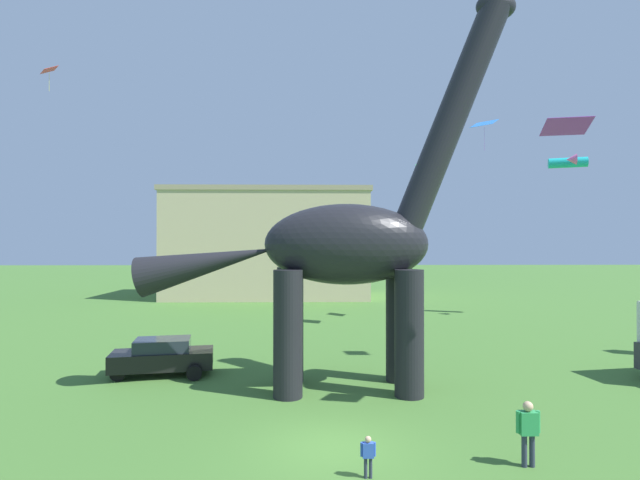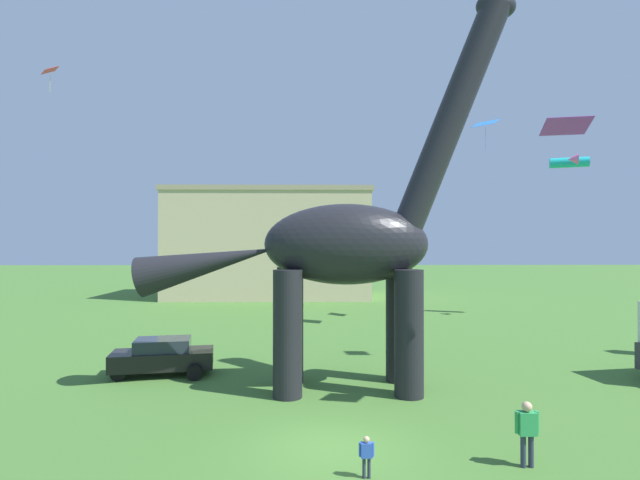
# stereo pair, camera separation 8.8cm
# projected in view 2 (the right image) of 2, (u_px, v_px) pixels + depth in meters

# --- Properties ---
(ground_plane) EXTENTS (240.00, 240.00, 0.00)m
(ground_plane) POSITION_uv_depth(u_px,v_px,m) (332.00, 447.00, 13.47)
(ground_plane) COLOR #42702D
(dinosaur_sculpture) EXTENTS (14.79, 3.13, 15.46)m
(dinosaur_sculpture) POSITION_uv_depth(u_px,v_px,m) (344.00, 244.00, 19.00)
(dinosaur_sculpture) COLOR black
(dinosaur_sculpture) RESTS_ON ground_plane
(parked_sedan_left) EXTENTS (4.45, 2.51, 1.55)m
(parked_sedan_left) POSITION_uv_depth(u_px,v_px,m) (163.00, 356.00, 20.95)
(parked_sedan_left) COLOR black
(parked_sedan_left) RESTS_ON ground_plane
(person_strolling_adult) EXTENTS (0.37, 0.16, 1.00)m
(person_strolling_adult) POSITION_uv_depth(u_px,v_px,m) (367.00, 453.00, 11.69)
(person_strolling_adult) COLOR #2D3347
(person_strolling_adult) RESTS_ON ground_plane
(person_photographer) EXTENTS (0.61, 0.27, 1.64)m
(person_photographer) POSITION_uv_depth(u_px,v_px,m) (527.00, 427.00, 12.27)
(person_photographer) COLOR #2D3347
(person_photographer) RESTS_ON ground_plane
(kite_far_left) EXTENTS (2.82, 2.70, 0.80)m
(kite_far_left) POSITION_uv_depth(u_px,v_px,m) (570.00, 162.00, 37.06)
(kite_far_left) COLOR #19B2B7
(kite_trailing) EXTENTS (1.03, 1.07, 1.18)m
(kite_trailing) POSITION_uv_depth(u_px,v_px,m) (50.00, 70.00, 23.08)
(kite_trailing) COLOR red
(kite_mid_right) EXTENTS (1.52, 1.23, 0.35)m
(kite_mid_right) POSITION_uv_depth(u_px,v_px,m) (566.00, 126.00, 15.14)
(kite_mid_right) COLOR purple
(kite_apex) EXTENTS (2.15, 1.91, 2.30)m
(kite_apex) POSITION_uv_depth(u_px,v_px,m) (431.00, 162.00, 32.35)
(kite_apex) COLOR green
(kite_near_low) EXTENTS (2.02, 2.01, 2.23)m
(kite_near_low) POSITION_uv_depth(u_px,v_px,m) (485.00, 123.00, 34.91)
(kite_near_low) COLOR #287AE5
(background_building_block) EXTENTS (21.12, 10.57, 11.38)m
(background_building_block) POSITION_uv_depth(u_px,v_px,m) (270.00, 243.00, 52.56)
(background_building_block) COLOR #CCB78E
(background_building_block) RESTS_ON ground_plane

